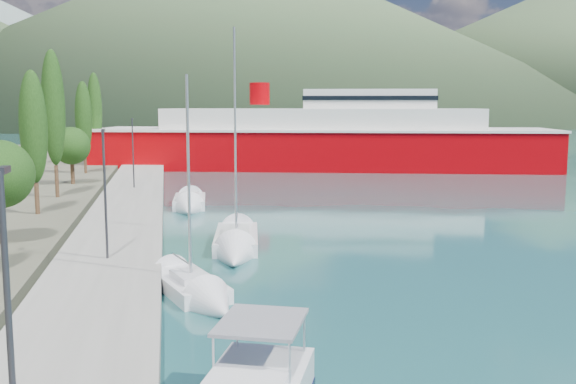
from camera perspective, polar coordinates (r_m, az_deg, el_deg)
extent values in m
plane|color=#1F5355|center=(138.68, -8.27, 4.30)|extent=(1400.00, 1400.00, 0.00)
cube|color=gray|center=(45.04, -14.27, -2.20)|extent=(5.00, 88.00, 0.80)
cone|color=slate|center=(708.39, -3.87, 14.29)|extent=(760.00, 760.00, 180.00)
cone|color=slate|center=(753.52, 24.22, 11.72)|extent=(640.00, 640.00, 140.00)
cone|color=#405535|center=(423.77, -4.63, 14.34)|extent=(480.00, 480.00, 115.00)
cone|color=#405535|center=(480.50, 23.36, 11.46)|extent=(420.00, 420.00, 90.00)
cylinder|color=#47301E|center=(37.05, -24.08, -2.49)|extent=(0.36, 0.36, 2.25)
cylinder|color=#47301E|center=(46.26, -21.41, -0.54)|extent=(0.30, 0.30, 2.11)
ellipsoid|color=#1B3C12|center=(45.86, -21.70, 5.41)|extent=(1.80, 1.80, 7.49)
cylinder|color=#47301E|center=(54.24, -19.86, 0.91)|extent=(0.30, 0.30, 2.56)
ellipsoid|color=#1B3C12|center=(53.91, -20.14, 7.05)|extent=(1.80, 1.80, 9.07)
cylinder|color=#47301E|center=(63.01, -18.60, 1.67)|extent=(0.36, 0.36, 2.18)
sphere|color=#1B3C12|center=(62.81, -18.70, 3.92)|extent=(3.48, 3.48, 3.48)
cylinder|color=#47301E|center=(72.79, -17.57, 2.46)|extent=(0.30, 0.30, 2.17)
ellipsoid|color=#1B3C12|center=(72.54, -17.72, 6.35)|extent=(1.80, 1.80, 7.70)
cylinder|color=#47301E|center=(84.33, -16.66, 3.27)|extent=(0.30, 0.30, 2.50)
ellipsoid|color=#1B3C12|center=(84.12, -16.81, 7.13)|extent=(1.80, 1.80, 8.87)
cylinder|color=#2D2D33|center=(12.77, -23.49, -11.82)|extent=(0.12, 0.12, 6.00)
cube|color=#2D2D33|center=(12.38, -23.98, 1.80)|extent=(0.15, 0.50, 0.12)
cylinder|color=#2D2D33|center=(31.01, -15.94, -0.28)|extent=(0.12, 0.12, 6.00)
cube|color=#2D2D33|center=(31.01, -16.11, 5.28)|extent=(0.15, 0.50, 0.12)
cylinder|color=#2D2D33|center=(57.82, -13.61, 3.35)|extent=(0.12, 0.12, 6.00)
cube|color=#2D2D33|center=(57.94, -13.69, 6.33)|extent=(0.15, 0.50, 0.12)
cube|color=slate|center=(17.01, -2.40, -11.47)|extent=(2.88, 3.11, 0.09)
cube|color=silver|center=(28.10, -8.86, -8.33)|extent=(3.48, 5.46, 0.81)
cube|color=silver|center=(27.65, -8.65, -7.43)|extent=(1.79, 2.31, 0.32)
cylinder|color=silver|center=(26.88, -8.82, 1.14)|extent=(0.12, 0.12, 8.57)
cone|color=silver|center=(25.18, -6.38, -10.19)|extent=(2.68, 2.88, 2.07)
cube|color=silver|center=(36.96, -4.59, -4.34)|extent=(3.26, 6.89, 0.94)
cube|color=silver|center=(36.40, -4.62, -3.52)|extent=(1.78, 2.82, 0.36)
cylinder|color=silver|center=(35.74, -4.72, 5.27)|extent=(0.12, 0.12, 11.45)
cone|color=silver|center=(32.82, -4.78, -5.87)|extent=(2.79, 3.39, 2.39)
cube|color=silver|center=(51.67, -8.73, -0.96)|extent=(2.80, 5.71, 0.95)
cube|color=silver|center=(51.22, -8.75, -0.32)|extent=(1.61, 2.32, 0.37)
cylinder|color=silver|center=(50.79, -8.86, 4.84)|extent=(0.12, 0.12, 9.53)
cone|color=silver|center=(48.16, -8.85, -1.59)|extent=(2.60, 2.75, 2.44)
cube|color=#9E0005|center=(82.29, 2.96, 3.63)|extent=(58.32, 26.78, 5.53)
cube|color=silver|center=(82.14, 2.97, 5.56)|extent=(58.80, 27.23, 0.30)
cube|color=silver|center=(82.11, 2.98, 6.38)|extent=(40.69, 20.08, 2.96)
cube|color=silver|center=(82.12, 7.17, 8.19)|extent=(17.41, 11.38, 2.37)
cylinder|color=#9E0005|center=(82.73, -2.54, 8.72)|extent=(2.57, 2.57, 2.76)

